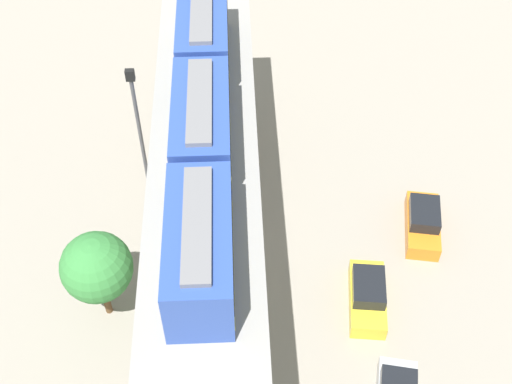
{
  "coord_description": "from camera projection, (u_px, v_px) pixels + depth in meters",
  "views": [
    {
      "loc": [
        1.55,
        -22.14,
        30.94
      ],
      "look_at": [
        2.5,
        0.98,
        4.66
      ],
      "focal_mm": 48.2,
      "sensor_mm": 36.0,
      "label": 1
    }
  ],
  "objects": [
    {
      "name": "train",
      "position": [
        202.0,
        127.0,
        31.46
      ],
      "size": [
        2.64,
        20.5,
        3.24
      ],
      "color": "#2D4CA5",
      "rests_on": "viaduct"
    },
    {
      "name": "ground_plane",
      "position": [
        211.0,
        263.0,
        37.8
      ],
      "size": [
        120.0,
        120.0,
        0.0
      ],
      "primitive_type": "plane",
      "color": "gray"
    },
    {
      "name": "viaduct",
      "position": [
        206.0,
        192.0,
        33.39
      ],
      "size": [
        5.2,
        28.85,
        7.77
      ],
      "color": "#999691",
      "rests_on": "ground"
    },
    {
      "name": "tree_near_viaduct",
      "position": [
        97.0,
        268.0,
        32.86
      ],
      "size": [
        3.52,
        3.52,
        5.66
      ],
      "color": "brown",
      "rests_on": "ground"
    },
    {
      "name": "parked_car_orange",
      "position": [
        423.0,
        222.0,
        38.73
      ],
      "size": [
        2.49,
        4.45,
        1.76
      ],
      "rotation": [
        0.0,
        0.0,
        -0.17
      ],
      "color": "orange",
      "rests_on": "ground"
    },
    {
      "name": "signal_post",
      "position": [
        141.0,
        141.0,
        36.0
      ],
      "size": [
        0.44,
        0.28,
        10.37
      ],
      "color": "#4C4C51",
      "rests_on": "ground"
    },
    {
      "name": "parked_car_yellow",
      "position": [
        368.0,
        296.0,
        35.51
      ],
      "size": [
        2.27,
        4.38,
        1.76
      ],
      "rotation": [
        0.0,
        0.0,
        -0.11
      ],
      "color": "yellow",
      "rests_on": "ground"
    }
  ]
}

